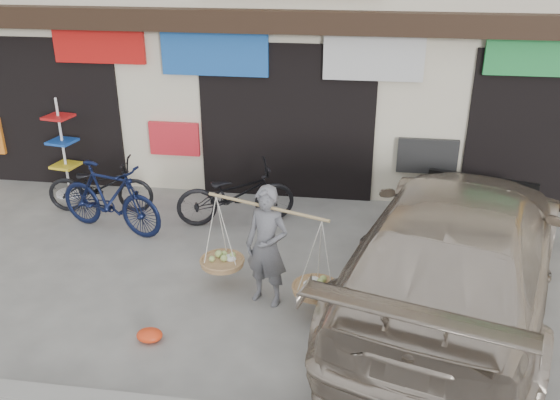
# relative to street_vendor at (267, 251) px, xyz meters

# --- Properties ---
(ground) EXTENTS (70.00, 70.00, 0.00)m
(ground) POSITION_rel_street_vendor_xyz_m (-0.21, -0.11, -0.72)
(ground) COLOR gray
(ground) RESTS_ON ground
(street_vendor) EXTENTS (1.83, 1.03, 1.58)m
(street_vendor) POSITION_rel_street_vendor_xyz_m (0.00, 0.00, 0.00)
(street_vendor) COLOR slate
(street_vendor) RESTS_ON ground
(bike_0) EXTENTS (1.83, 0.83, 0.93)m
(bike_0) POSITION_rel_street_vendor_xyz_m (-3.21, 2.28, -0.26)
(bike_0) COLOR black
(bike_0) RESTS_ON ground
(bike_1) EXTENTS (1.96, 1.05, 1.13)m
(bike_1) POSITION_rel_street_vendor_xyz_m (-2.75, 1.61, -0.16)
(bike_1) COLOR black
(bike_1) RESTS_ON ground
(bike_2) EXTENTS (2.01, 1.24, 1.00)m
(bike_2) POSITION_rel_street_vendor_xyz_m (-0.87, 2.18, -0.23)
(bike_2) COLOR black
(bike_2) RESTS_ON ground
(suv) EXTENTS (3.74, 6.03, 1.63)m
(suv) POSITION_rel_street_vendor_xyz_m (2.30, 0.26, 0.09)
(suv) COLOR #BBAB97
(suv) RESTS_ON ground
(display_rack) EXTENTS (0.49, 0.49, 1.78)m
(display_rack) POSITION_rel_street_vendor_xyz_m (-4.11, 2.88, -0.01)
(display_rack) COLOR silver
(display_rack) RESTS_ON ground
(red_bag) EXTENTS (0.31, 0.25, 0.14)m
(red_bag) POSITION_rel_street_vendor_xyz_m (-1.22, -1.00, -0.65)
(red_bag) COLOR #EC3C16
(red_bag) RESTS_ON ground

